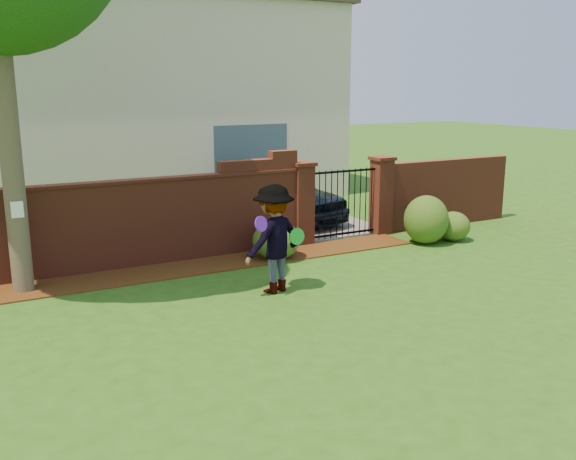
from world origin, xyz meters
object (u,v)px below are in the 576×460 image
car (284,194)px  man (275,239)px  frisbee_purple (261,224)px  frisbee_green (297,236)px

car → man: man is taller
man → frisbee_purple: 0.61m
car → frisbee_green: car is taller
frisbee_purple → man: bearing=33.9°
frisbee_purple → frisbee_green: size_ratio=0.90×
car → frisbee_purple: bearing=-132.8°
car → man: 5.94m
car → frisbee_green: (-2.55, -5.26, 0.24)m
man → frisbee_green: size_ratio=6.43×
man → frisbee_green: bearing=148.1°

